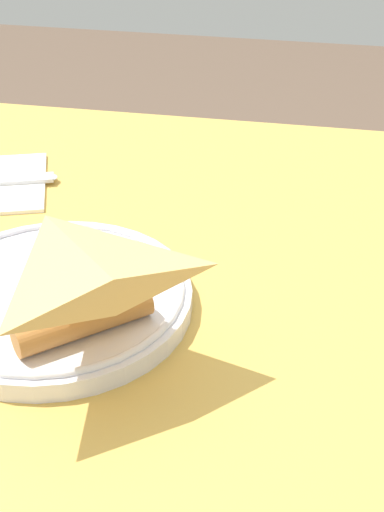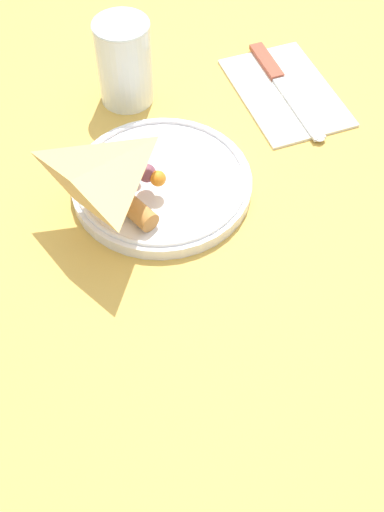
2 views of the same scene
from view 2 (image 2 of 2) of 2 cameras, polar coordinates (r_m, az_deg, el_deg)
ground_plane at (r=1.46m, az=0.88°, el=-12.19°), size 6.00×6.00×0.00m
dining_table at (r=0.92m, az=1.38°, el=4.45°), size 1.30×0.67×0.75m
plate_pizza at (r=0.77m, az=-2.88°, el=6.66°), size 0.22×0.22×0.05m
milk_glass at (r=0.88m, az=-6.01°, el=16.49°), size 0.07×0.07×0.12m
napkin_folded at (r=0.92m, az=8.30°, el=14.23°), size 0.22×0.18×0.00m
butter_knife at (r=0.93m, az=8.03°, el=14.88°), size 0.21×0.08×0.01m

